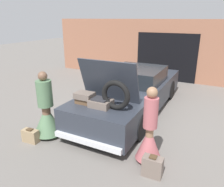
{
  "coord_description": "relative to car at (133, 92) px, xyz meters",
  "views": [
    {
      "loc": [
        2.39,
        -6.13,
        2.85
      ],
      "look_at": [
        0.0,
        -1.45,
        1.02
      ],
      "focal_mm": 35.0,
      "sensor_mm": 36.0,
      "label": 1
    }
  ],
  "objects": [
    {
      "name": "ground_plane",
      "position": [
        -0.0,
        0.01,
        -0.62
      ],
      "size": [
        40.0,
        40.0,
        0.0
      ],
      "primitive_type": "plane",
      "color": "slate"
    },
    {
      "name": "garage_wall_back",
      "position": [
        -0.0,
        4.16,
        0.77
      ],
      "size": [
        12.0,
        0.14,
        2.8
      ],
      "color": "#9E664C",
      "rests_on": "ground_plane"
    },
    {
      "name": "car",
      "position": [
        0.0,
        0.0,
        0.0
      ],
      "size": [
        1.84,
        5.37,
        1.93
      ],
      "color": "#2D333D",
      "rests_on": "ground_plane"
    },
    {
      "name": "person_left",
      "position": [
        -1.3,
        -2.47,
        -0.03
      ],
      "size": [
        0.71,
        0.71,
        1.68
      ],
      "rotation": [
        0.0,
        0.0,
        -1.49
      ],
      "color": "brown",
      "rests_on": "ground_plane"
    },
    {
      "name": "person_right",
      "position": [
        1.3,
        -2.33,
        -0.03
      ],
      "size": [
        0.54,
        0.54,
        1.63
      ],
      "rotation": [
        0.0,
        0.0,
        1.63
      ],
      "color": "#997051",
      "rests_on": "ground_plane"
    },
    {
      "name": "suitcase_beside_left_person",
      "position": [
        -1.47,
        -2.9,
        -0.46
      ],
      "size": [
        0.42,
        0.22,
        0.34
      ],
      "color": "#9E8460",
      "rests_on": "ground_plane"
    },
    {
      "name": "suitcase_beside_right_person",
      "position": [
        1.51,
        -2.73,
        -0.42
      ],
      "size": [
        0.38,
        0.22,
        0.43
      ],
      "color": "#75665B",
      "rests_on": "ground_plane"
    }
  ]
}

